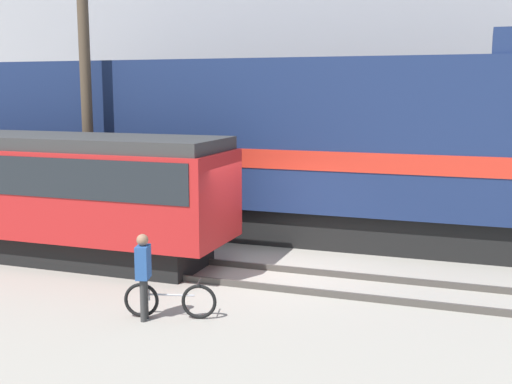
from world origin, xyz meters
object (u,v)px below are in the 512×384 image
Objects in this scene: streetcar at (26,187)px; bicycle at (170,301)px; utility_pole_left at (86,77)px; freight_locomotive at (274,145)px; person at (143,269)px.

streetcar is 6.30× the size of bicycle.
utility_pole_left is at bearing 77.71° from streetcar.
utility_pole_left reaches higher than freight_locomotive.
freight_locomotive is 7.45m from bicycle.
streetcar is at bearing 152.31° from bicycle.
person is at bearing -48.47° from utility_pole_left.
streetcar is 6.04m from person.
freight_locomotive is 1.95× the size of utility_pole_left.
bicycle is 1.05× the size of person.
bicycle is at bearing -87.71° from freight_locomotive.
person is (-0.12, -7.34, -1.64)m from freight_locomotive.
utility_pole_left is at bearing 131.53° from person.
freight_locomotive is 10.86× the size of person.
utility_pole_left is (-4.64, 5.24, 3.54)m from person.
utility_pole_left reaches higher than streetcar.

